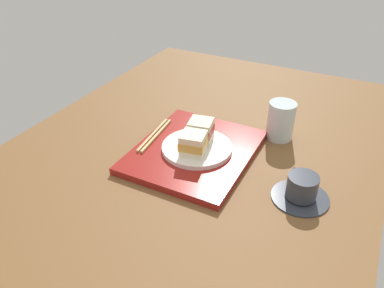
{
  "coord_description": "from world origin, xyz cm",
  "views": [
    {
      "loc": [
        81.5,
        39.91,
        59.12
      ],
      "look_at": [
        7.12,
        2.03,
        5.0
      ],
      "focal_mm": 35.36,
      "sensor_mm": 36.0,
      "label": 1
    }
  ],
  "objects": [
    {
      "name": "chopsticks_pair",
      "position": [
        3.99,
        -11.56,
        2.29
      ],
      "size": [
        18.72,
        3.59,
        0.7
      ],
      "color": "tan",
      "rests_on": "serving_tray"
    },
    {
      "name": "sandwich_plate",
      "position": [
        4.8,
        2.37,
        2.56
      ],
      "size": [
        19.12,
        19.12,
        1.25
      ],
      "primitive_type": "cylinder",
      "color": "white",
      "rests_on": "serving_tray"
    },
    {
      "name": "sandwich_far",
      "position": [
        8.05,
        2.88,
        6.02
      ],
      "size": [
        7.49,
        7.51,
        5.67
      ],
      "color": "#EFE5C1",
      "rests_on": "sandwich_plate"
    },
    {
      "name": "coffee_cup",
      "position": [
        9.53,
        31.76,
        2.66
      ],
      "size": [
        13.55,
        13.55,
        6.35
      ],
      "color": "#333842",
      "rests_on": "ground_plane"
    },
    {
      "name": "drinking_glass",
      "position": [
        -14.76,
        19.64,
        5.6
      ],
      "size": [
        7.79,
        7.79,
        11.19
      ],
      "primitive_type": "cylinder",
      "color": "silver",
      "rests_on": "ground_plane"
    },
    {
      "name": "sandwich_near",
      "position": [
        1.55,
        1.86,
        6.18
      ],
      "size": [
        7.3,
        7.36,
        5.98
      ],
      "color": "#EFE5C1",
      "rests_on": "sandwich_plate"
    },
    {
      "name": "ground_plane",
      "position": [
        0.0,
        0.0,
        -1.5
      ],
      "size": [
        140.0,
        100.0,
        3.0
      ],
      "primitive_type": "cube",
      "color": "brown"
    },
    {
      "name": "serving_tray",
      "position": [
        4.59,
        1.51,
        0.97
      ],
      "size": [
        36.1,
        30.27,
        1.94
      ],
      "primitive_type": "cube",
      "color": "maroon",
      "rests_on": "ground_plane"
    }
  ]
}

